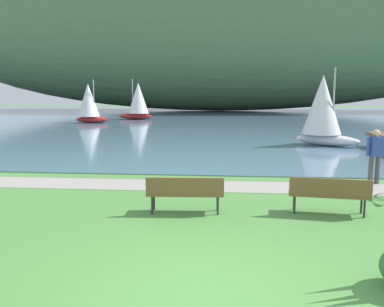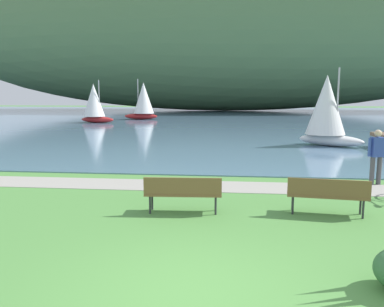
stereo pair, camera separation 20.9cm
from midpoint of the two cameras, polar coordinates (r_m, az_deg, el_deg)
The scene contains 10 objects.
ground_plane at distance 5.84m, azimuth 1.31°, elevation -19.65°, with size 200.00×200.00×0.00m, color #518E42.
bay_water at distance 53.40m, azimuth 5.76°, elevation 5.37°, with size 180.00×80.00×0.04m, color #5B7F9E.
distant_hillside at distance 72.94m, azimuth 4.70°, elevation 16.97°, with size 104.12×28.00×27.39m, color #567A4C.
shoreline_path at distance 12.11m, azimuth 4.01°, elevation -4.74°, with size 60.00×1.50×0.01m, color #A39E93.
park_bench_near_camera at distance 9.30m, azimuth -0.66°, elevation -5.47°, with size 1.82×0.58×0.88m.
park_bench_further_along at distance 9.68m, azimuth 19.48°, elevation -5.40°, with size 1.84×0.69×0.88m.
person_at_shoreline at distance 13.45m, azimuth 25.40°, elevation -0.01°, with size 0.59×0.33×1.71m.
sailboat_nearest_to_shore at distance 45.84m, azimuth -6.88°, elevation 7.58°, with size 3.96×2.49×4.56m.
sailboat_mid_bay at distance 40.94m, azimuth -13.72°, elevation 7.10°, with size 3.73×2.53×4.22m.
sailboat_toward_hillside at distance 22.69m, azimuth 19.04°, elevation 6.00°, with size 3.49×3.05×4.16m.
Camera 2 is at (0.54, -5.13, 2.74)m, focal length 37.15 mm.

